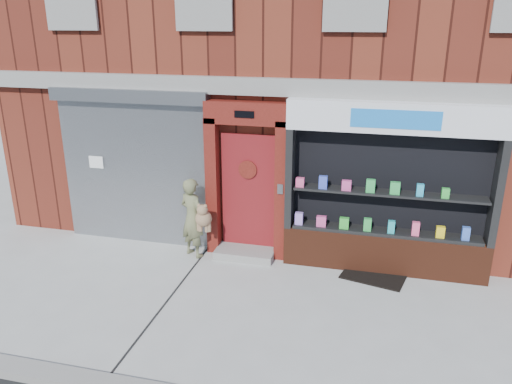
% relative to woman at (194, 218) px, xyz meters
% --- Properties ---
extents(ground, '(80.00, 80.00, 0.00)m').
position_rel_woman_xyz_m(ground, '(1.68, -1.53, -0.77)').
color(ground, '#9E9E99').
rests_on(ground, ground).
extents(building, '(12.00, 8.16, 8.00)m').
position_rel_woman_xyz_m(building, '(1.68, 4.46, 3.23)').
color(building, '#531C13').
rests_on(building, ground).
extents(shutter_bay, '(3.10, 0.30, 3.04)m').
position_rel_woman_xyz_m(shutter_bay, '(-1.32, 0.39, 0.95)').
color(shutter_bay, gray).
rests_on(shutter_bay, ground).
extents(red_door_bay, '(1.52, 0.58, 2.90)m').
position_rel_woman_xyz_m(red_door_bay, '(0.93, 0.33, 0.69)').
color(red_door_bay, '#4C110D').
rests_on(red_door_bay, ground).
extents(pharmacy_bay, '(3.50, 0.41, 3.00)m').
position_rel_woman_xyz_m(pharmacy_bay, '(3.43, 0.28, 0.60)').
color(pharmacy_bay, '#532313').
rests_on(pharmacy_bay, ground).
extents(woman, '(0.75, 0.57, 1.52)m').
position_rel_woman_xyz_m(woman, '(0.00, 0.00, 0.00)').
color(woman, '#686A46').
rests_on(woman, ground).
extents(doormat, '(1.20, 0.97, 0.03)m').
position_rel_woman_xyz_m(doormat, '(3.31, -0.01, -0.76)').
color(doormat, black).
rests_on(doormat, ground).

